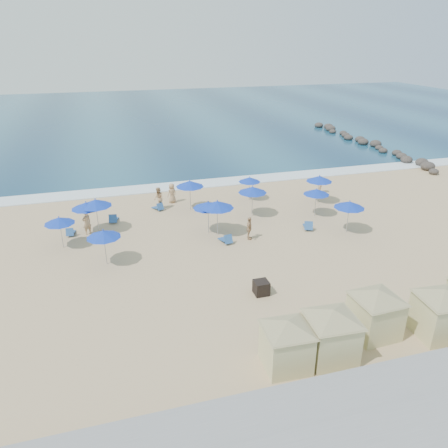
{
  "coord_description": "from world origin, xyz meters",
  "views": [
    {
      "loc": [
        -9.43,
        -23.43,
        13.17
      ],
      "look_at": [
        -1.7,
        3.0,
        1.21
      ],
      "focal_mm": 35.0,
      "sensor_mm": 36.0,
      "label": 1
    }
  ],
  "objects_px": {
    "beachgoer_4": "(172,193)",
    "umbrella_3": "(103,234)",
    "umbrella_7": "(253,190)",
    "beachgoer_2": "(249,228)",
    "cabana_0": "(287,338)",
    "cabana_1": "(332,328)",
    "trash_bin": "(261,288)",
    "umbrella_9": "(250,180)",
    "cabana_2": "(376,306)",
    "umbrella_10": "(319,179)",
    "beachgoer_0": "(87,223)",
    "umbrella_2": "(96,203)",
    "umbrella_4": "(190,184)",
    "umbrella_8": "(316,192)",
    "umbrella_5": "(208,205)",
    "umbrella_11": "(349,205)",
    "cabana_3": "(442,306)",
    "beachgoer_3": "(320,185)",
    "beachgoer_1": "(158,199)",
    "umbrella_6": "(217,204)",
    "rock_jetty": "(367,143)",
    "umbrella_0": "(86,205)",
    "umbrella_1": "(59,220)"
  },
  "relations": [
    {
      "from": "beachgoer_4",
      "to": "umbrella_3",
      "type": "bearing_deg",
      "value": 30.88
    },
    {
      "from": "umbrella_7",
      "to": "beachgoer_2",
      "type": "xyz_separation_m",
      "value": [
        -1.63,
        -3.95,
        -1.37
      ]
    },
    {
      "from": "cabana_0",
      "to": "cabana_1",
      "type": "bearing_deg",
      "value": -1.02
    },
    {
      "from": "trash_bin",
      "to": "umbrella_9",
      "type": "bearing_deg",
      "value": 73.15
    },
    {
      "from": "cabana_2",
      "to": "beachgoer_2",
      "type": "height_order",
      "value": "cabana_2"
    },
    {
      "from": "umbrella_10",
      "to": "beachgoer_0",
      "type": "relative_size",
      "value": 1.42
    },
    {
      "from": "umbrella_2",
      "to": "umbrella_4",
      "type": "distance_m",
      "value": 7.73
    },
    {
      "from": "umbrella_8",
      "to": "umbrella_5",
      "type": "bearing_deg",
      "value": -174.9
    },
    {
      "from": "umbrella_11",
      "to": "cabana_3",
      "type": "bearing_deg",
      "value": -100.2
    },
    {
      "from": "umbrella_5",
      "to": "beachgoer_0",
      "type": "xyz_separation_m",
      "value": [
        -8.39,
        2.24,
        -1.27
      ]
    },
    {
      "from": "umbrella_8",
      "to": "beachgoer_0",
      "type": "height_order",
      "value": "umbrella_8"
    },
    {
      "from": "beachgoer_0",
      "to": "beachgoer_4",
      "type": "distance_m",
      "value": 8.38
    },
    {
      "from": "umbrella_4",
      "to": "umbrella_9",
      "type": "distance_m",
      "value": 5.43
    },
    {
      "from": "umbrella_11",
      "to": "beachgoer_3",
      "type": "height_order",
      "value": "umbrella_11"
    },
    {
      "from": "cabana_1",
      "to": "beachgoer_2",
      "type": "bearing_deg",
      "value": 87.05
    },
    {
      "from": "umbrella_5",
      "to": "beachgoer_1",
      "type": "distance_m",
      "value": 6.37
    },
    {
      "from": "trash_bin",
      "to": "umbrella_6",
      "type": "bearing_deg",
      "value": 91.62
    },
    {
      "from": "rock_jetty",
      "to": "umbrella_2",
      "type": "relative_size",
      "value": 10.34
    },
    {
      "from": "cabana_2",
      "to": "umbrella_3",
      "type": "distance_m",
      "value": 16.01
    },
    {
      "from": "umbrella_5",
      "to": "umbrella_8",
      "type": "distance_m",
      "value": 8.92
    },
    {
      "from": "umbrella_3",
      "to": "beachgoer_4",
      "type": "height_order",
      "value": "umbrella_3"
    },
    {
      "from": "cabana_2",
      "to": "beachgoer_1",
      "type": "relative_size",
      "value": 2.33
    },
    {
      "from": "umbrella_0",
      "to": "cabana_1",
      "type": "bearing_deg",
      "value": -59.1
    },
    {
      "from": "beachgoer_4",
      "to": "umbrella_10",
      "type": "bearing_deg",
      "value": 135.41
    },
    {
      "from": "trash_bin",
      "to": "umbrella_8",
      "type": "distance_m",
      "value": 12.6
    },
    {
      "from": "cabana_0",
      "to": "umbrella_11",
      "type": "xyz_separation_m",
      "value": [
        9.88,
        11.58,
        0.68
      ]
    },
    {
      "from": "cabana_0",
      "to": "umbrella_8",
      "type": "xyz_separation_m",
      "value": [
        9.15,
        15.14,
        0.53
      ]
    },
    {
      "from": "cabana_2",
      "to": "umbrella_6",
      "type": "distance_m",
      "value": 13.62
    },
    {
      "from": "rock_jetty",
      "to": "umbrella_11",
      "type": "height_order",
      "value": "umbrella_11"
    },
    {
      "from": "rock_jetty",
      "to": "umbrella_3",
      "type": "bearing_deg",
      "value": -145.47
    },
    {
      "from": "cabana_0",
      "to": "beachgoer_1",
      "type": "relative_size",
      "value": 2.21
    },
    {
      "from": "umbrella_5",
      "to": "umbrella_9",
      "type": "height_order",
      "value": "umbrella_5"
    },
    {
      "from": "cabana_0",
      "to": "beachgoer_3",
      "type": "relative_size",
      "value": 2.53
    },
    {
      "from": "umbrella_9",
      "to": "umbrella_2",
      "type": "bearing_deg",
      "value": -165.85
    },
    {
      "from": "rock_jetty",
      "to": "umbrella_3",
      "type": "relative_size",
      "value": 11.15
    },
    {
      "from": "umbrella_6",
      "to": "umbrella_10",
      "type": "distance_m",
      "value": 10.66
    },
    {
      "from": "cabana_0",
      "to": "umbrella_7",
      "type": "relative_size",
      "value": 1.61
    },
    {
      "from": "umbrella_10",
      "to": "beachgoer_4",
      "type": "xyz_separation_m",
      "value": [
        -11.87,
        3.55,
        -1.3
      ]
    },
    {
      "from": "umbrella_0",
      "to": "umbrella_8",
      "type": "relative_size",
      "value": 1.04
    },
    {
      "from": "beachgoer_2",
      "to": "umbrella_5",
      "type": "bearing_deg",
      "value": 78.98
    },
    {
      "from": "trash_bin",
      "to": "umbrella_9",
      "type": "height_order",
      "value": "umbrella_9"
    },
    {
      "from": "cabana_3",
      "to": "umbrella_5",
      "type": "relative_size",
      "value": 1.77
    },
    {
      "from": "trash_bin",
      "to": "umbrella_5",
      "type": "xyz_separation_m",
      "value": [
        -0.76,
        8.71,
        1.75
      ]
    },
    {
      "from": "cabana_1",
      "to": "beachgoer_0",
      "type": "xyz_separation_m",
      "value": [
        -10.19,
        16.62,
        -0.7
      ]
    },
    {
      "from": "umbrella_4",
      "to": "umbrella_9",
      "type": "height_order",
      "value": "umbrella_4"
    },
    {
      "from": "cabana_2",
      "to": "beachgoer_4",
      "type": "bearing_deg",
      "value": 106.48
    },
    {
      "from": "umbrella_3",
      "to": "umbrella_5",
      "type": "height_order",
      "value": "umbrella_5"
    },
    {
      "from": "umbrella_5",
      "to": "umbrella_10",
      "type": "distance_m",
      "value": 10.97
    },
    {
      "from": "umbrella_1",
      "to": "umbrella_6",
      "type": "relative_size",
      "value": 0.85
    },
    {
      "from": "umbrella_8",
      "to": "umbrella_10",
      "type": "bearing_deg",
      "value": 58.42
    }
  ]
}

